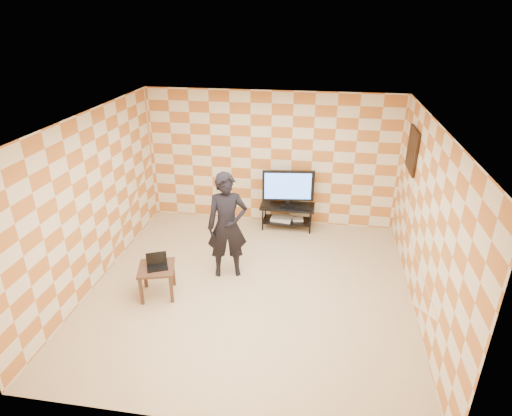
# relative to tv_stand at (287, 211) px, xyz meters

# --- Properties ---
(floor) EXTENTS (5.00, 5.00, 0.00)m
(floor) POSITION_rel_tv_stand_xyz_m (-0.38, -2.20, -0.37)
(floor) COLOR tan
(floor) RESTS_ON ground
(wall_back) EXTENTS (5.00, 0.02, 2.70)m
(wall_back) POSITION_rel_tv_stand_xyz_m (-0.38, 0.30, 0.98)
(wall_back) COLOR beige
(wall_back) RESTS_ON ground
(wall_front) EXTENTS (5.00, 0.02, 2.70)m
(wall_front) POSITION_rel_tv_stand_xyz_m (-0.38, -4.70, 0.98)
(wall_front) COLOR beige
(wall_front) RESTS_ON ground
(wall_left) EXTENTS (0.02, 5.00, 2.70)m
(wall_left) POSITION_rel_tv_stand_xyz_m (-2.88, -2.20, 0.98)
(wall_left) COLOR beige
(wall_left) RESTS_ON ground
(wall_right) EXTENTS (0.02, 5.00, 2.70)m
(wall_right) POSITION_rel_tv_stand_xyz_m (2.12, -2.20, 0.98)
(wall_right) COLOR beige
(wall_right) RESTS_ON ground
(ceiling) EXTENTS (5.00, 5.00, 0.02)m
(ceiling) POSITION_rel_tv_stand_xyz_m (-0.38, -2.20, 2.33)
(ceiling) COLOR white
(ceiling) RESTS_ON wall_back
(wall_art) EXTENTS (0.04, 0.72, 0.72)m
(wall_art) POSITION_rel_tv_stand_xyz_m (2.09, -0.65, 1.58)
(wall_art) COLOR black
(wall_art) RESTS_ON wall_right
(tv_stand) EXTENTS (1.08, 0.48, 0.50)m
(tv_stand) POSITION_rel_tv_stand_xyz_m (0.00, 0.00, 0.00)
(tv_stand) COLOR black
(tv_stand) RESTS_ON floor
(tv) EXTENTS (1.02, 0.23, 0.74)m
(tv) POSITION_rel_tv_stand_xyz_m (-0.00, -0.00, 0.54)
(tv) COLOR black
(tv) RESTS_ON tv_stand
(dvd_player) EXTENTS (0.44, 0.34, 0.07)m
(dvd_player) POSITION_rel_tv_stand_xyz_m (-0.11, -0.01, -0.16)
(dvd_player) COLOR silver
(dvd_player) RESTS_ON tv_stand
(game_console) EXTENTS (0.23, 0.19, 0.05)m
(game_console) POSITION_rel_tv_stand_xyz_m (0.22, 0.02, -0.17)
(game_console) COLOR silver
(game_console) RESTS_ON tv_stand
(side_table) EXTENTS (0.65, 0.65, 0.50)m
(side_table) POSITION_rel_tv_stand_xyz_m (-1.77, -2.56, 0.04)
(side_table) COLOR #3C2318
(side_table) RESTS_ON floor
(laptop) EXTENTS (0.38, 0.35, 0.21)m
(laptop) POSITION_rel_tv_stand_xyz_m (-1.76, -2.55, 0.18)
(laptop) COLOR black
(laptop) RESTS_ON side_table
(person) EXTENTS (0.74, 0.58, 1.79)m
(person) POSITION_rel_tv_stand_xyz_m (-0.82, -1.80, 0.53)
(person) COLOR black
(person) RESTS_ON floor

